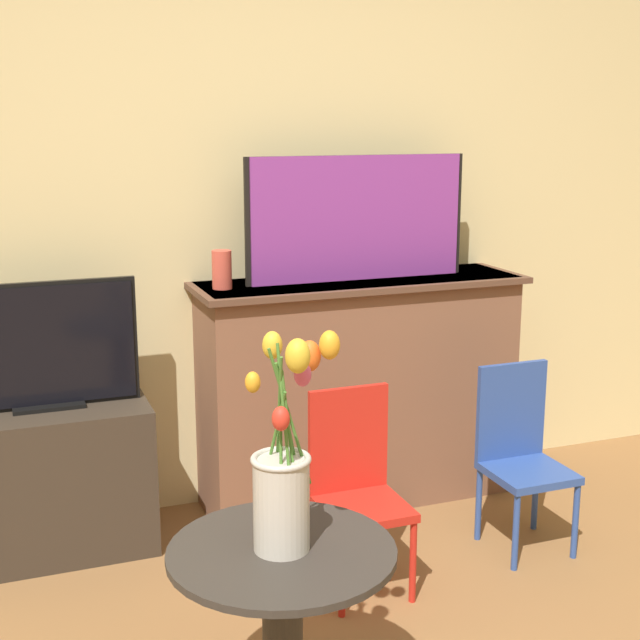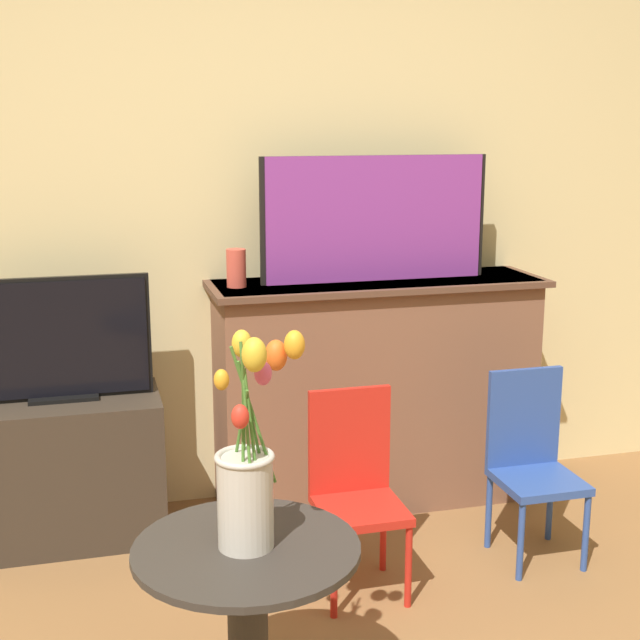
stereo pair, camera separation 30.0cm
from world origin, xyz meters
TOP-DOWN VIEW (x-y plane):
  - wall_back at (0.00, 2.13)m, footprint 8.00×0.06m
  - fireplace_mantel at (0.42, 1.91)m, footprint 1.39×0.43m
  - painting at (0.41, 1.91)m, footprint 0.95×0.03m
  - mantel_candle at (-0.17, 1.91)m, footprint 0.08×0.08m
  - tv_stand at (-0.85, 1.87)m, footprint 0.72×0.41m
  - tv_monitor at (-0.85, 1.88)m, footprint 0.68×0.12m
  - chair_red at (0.12, 1.23)m, footprint 0.29×0.29m
  - chair_blue at (0.83, 1.30)m, footprint 0.29×0.29m
  - side_table at (-0.39, 0.51)m, footprint 0.58×0.58m
  - vase_tulips at (-0.38, 0.51)m, footprint 0.23×0.27m

SIDE VIEW (x-z plane):
  - tv_stand at x=-0.85m, z-range 0.00..0.57m
  - side_table at x=-0.39m, z-range 0.08..0.65m
  - chair_red at x=0.12m, z-range 0.03..0.74m
  - chair_blue at x=0.83m, z-range 0.03..0.74m
  - fireplace_mantel at x=0.42m, z-range 0.01..0.98m
  - vase_tulips at x=-0.38m, z-range 0.49..1.05m
  - tv_monitor at x=-0.85m, z-range 0.56..1.04m
  - mantel_candle at x=-0.17m, z-range 0.97..1.12m
  - painting at x=0.41m, z-range 0.97..1.47m
  - wall_back at x=0.00m, z-range 0.00..2.70m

